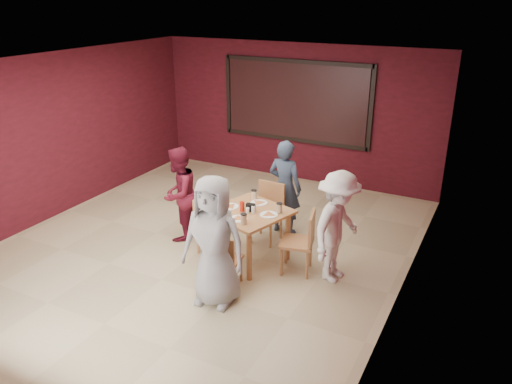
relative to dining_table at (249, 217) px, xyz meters
The scene contains 11 objects.
floor 1.07m from the dining_table, behind, with size 7.00×7.00×0.00m, color #C2B286.
window_blinds 3.72m from the dining_table, 103.06° to the left, with size 3.00×0.02×1.50m, color black.
dining_table is the anchor object (origin of this frame).
chair_front 0.86m from the dining_table, 85.84° to the right, with size 0.43×0.43×0.79m.
chair_back 0.75m from the dining_table, 94.32° to the left, with size 0.46×0.46×0.94m.
chair_left 0.72m from the dining_table, behind, with size 0.46×0.46×0.88m.
chair_right 0.84m from the dining_table, ahead, with size 0.54×0.54×0.92m.
diner_front 1.16m from the dining_table, 84.02° to the right, with size 0.84×0.55×1.72m, color #959595.
diner_back 1.09m from the dining_table, 86.05° to the left, with size 0.57×0.38×1.57m, color #32435A.
diner_left 1.33m from the dining_table, behind, with size 0.74×0.57×1.51m, color maroon.
diner_right 1.30m from the dining_table, ahead, with size 1.02×0.58×1.57m, color white.
Camera 1 is at (3.91, -5.81, 3.73)m, focal length 35.00 mm.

